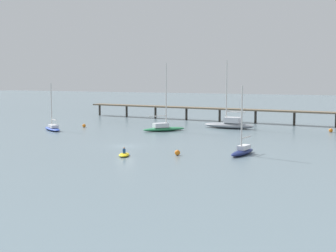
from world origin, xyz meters
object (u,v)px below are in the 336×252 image
mooring_buoy_mid (177,153)px  pier (271,107)px  sailboat_navy (243,150)px  sailboat_green (163,127)px  sailboat_gray (229,124)px  mooring_buoy_near (84,126)px  dinghy_yellow (124,154)px  mooring_buoy_inner (331,130)px  sailboat_blue (53,127)px

mooring_buoy_mid → pier: bearing=88.2°
sailboat_navy → sailboat_green: sailboat_green is taller
pier → mooring_buoy_mid: 45.53m
sailboat_gray → mooring_buoy_near: sailboat_gray is taller
sailboat_gray → sailboat_green: bearing=-135.8°
sailboat_navy → mooring_buoy_near: size_ratio=13.11×
sailboat_green → dinghy_yellow: bearing=-75.1°
sailboat_green → dinghy_yellow: sailboat_green is taller
sailboat_gray → mooring_buoy_inner: sailboat_gray is taller
sailboat_blue → mooring_buoy_inner: bearing=20.6°
pier → sailboat_gray: 13.28m
sailboat_blue → sailboat_navy: sailboat_navy is taller
dinghy_yellow → mooring_buoy_inner: bearing=61.5°
pier → sailboat_green: 25.80m
pier → sailboat_gray: sailboat_gray is taller
mooring_buoy_mid → mooring_buoy_inner: size_ratio=0.97×
sailboat_blue → mooring_buoy_inner: sailboat_blue is taller
sailboat_green → sailboat_blue: bearing=-158.6°
mooring_buoy_mid → mooring_buoy_near: 37.97m
sailboat_navy → sailboat_green: 28.82m
sailboat_green → mooring_buoy_near: (-16.54, -0.52, -0.39)m
sailboat_gray → sailboat_navy: bearing=-69.7°
pier → sailboat_blue: sailboat_blue is taller
sailboat_navy → mooring_buoy_near: (-36.89, 19.89, -0.29)m
sailboat_navy → sailboat_green: bearing=134.9°
pier → mooring_buoy_near: size_ratio=101.12×
sailboat_navy → sailboat_gray: bearing=110.3°
mooring_buoy_near → mooring_buoy_inner: size_ratio=0.95×
mooring_buoy_inner → sailboat_gray: bearing=-177.1°
mooring_buoy_mid → dinghy_yellow: bearing=-151.1°
sailboat_gray → dinghy_yellow: sailboat_gray is taller
sailboat_blue → sailboat_green: 20.13m
sailboat_blue → mooring_buoy_mid: (31.84, -16.92, -0.20)m
mooring_buoy_near → mooring_buoy_inner: bearing=13.5°
pier → sailboat_navy: sailboat_navy is taller
sailboat_navy → mooring_buoy_inner: bearing=76.5°
sailboat_gray → mooring_buoy_inner: size_ratio=18.14×
pier → mooring_buoy_near: pier is taller
sailboat_blue → sailboat_gray: (28.16, 16.50, 0.29)m
pier → mooring_buoy_inner: (13.09, -11.06, -3.03)m
sailboat_gray → mooring_buoy_near: 27.70m
dinghy_yellow → mooring_buoy_near: (-23.83, 26.94, 0.13)m
sailboat_navy → dinghy_yellow: size_ratio=2.81×
mooring_buoy_mid → mooring_buoy_near: mooring_buoy_mid is taller
mooring_buoy_mid → mooring_buoy_inner: (14.55, 34.34, 0.01)m
sailboat_green → mooring_buoy_mid: bearing=-61.6°
sailboat_navy → mooring_buoy_mid: 8.22m
sailboat_green → mooring_buoy_inner: bearing=20.0°
mooring_buoy_near → mooring_buoy_mid: bearing=-38.7°
sailboat_blue → mooring_buoy_mid: 36.06m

